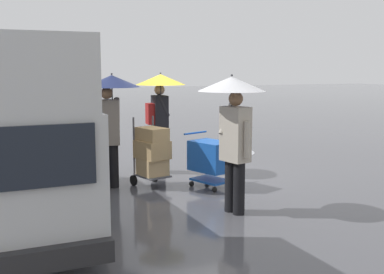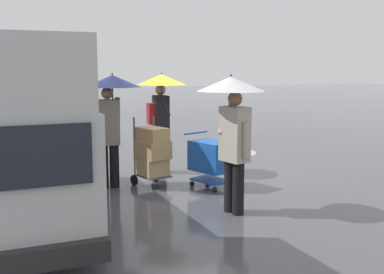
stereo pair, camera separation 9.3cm
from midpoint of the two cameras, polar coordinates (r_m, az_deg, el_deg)
ground_plane at (r=9.76m, az=2.09°, el=-5.01°), size 90.00×90.00×0.00m
slush_patch_near_cluster at (r=12.78m, az=3.89°, el=-1.82°), size 1.80×1.80×0.01m
cargo_van_parked_right at (r=7.29m, az=-21.70°, el=-0.70°), size 2.26×5.37×2.60m
shopping_cart_vendor at (r=8.95m, az=2.59°, el=-2.51°), size 0.80×0.96×1.02m
hand_dolly_boxes at (r=9.03m, az=-4.45°, el=-1.83°), size 0.68×0.81×1.32m
pedestrian_pink_side at (r=8.95m, az=-9.43°, el=3.96°), size 1.04×1.04×2.15m
pedestrian_black_side at (r=7.29m, az=5.23°, el=3.07°), size 1.04×1.04×2.15m
pedestrian_white_side at (r=10.09m, az=-3.49°, el=4.45°), size 1.04×1.04×2.15m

